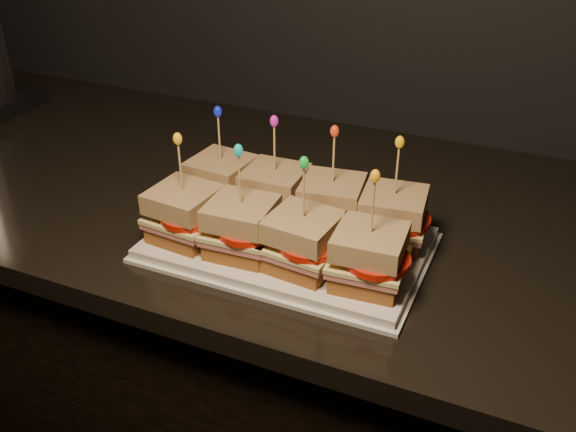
% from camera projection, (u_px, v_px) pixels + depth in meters
% --- Properties ---
extents(cabinet, '(2.35, 0.64, 0.88)m').
position_uv_depth(cabinet, '(337.00, 419.00, 1.25)').
color(cabinet, black).
rests_on(cabinet, ground).
extents(granite_slab, '(2.39, 0.68, 0.03)m').
position_uv_depth(granite_slab, '(348.00, 218.00, 1.02)').
color(granite_slab, black).
rests_on(granite_slab, cabinet).
extents(platter, '(0.37, 0.23, 0.02)m').
position_uv_depth(platter, '(288.00, 244.00, 0.90)').
color(platter, white).
rests_on(platter, granite_slab).
extents(platter_rim, '(0.39, 0.24, 0.01)m').
position_uv_depth(platter_rim, '(288.00, 248.00, 0.90)').
color(platter_rim, white).
rests_on(platter_rim, granite_slab).
extents(sandwich_0_bread_bot, '(0.09, 0.09, 0.02)m').
position_uv_depth(sandwich_0_bread_bot, '(223.00, 197.00, 0.98)').
color(sandwich_0_bread_bot, brown).
rests_on(sandwich_0_bread_bot, platter).
extents(sandwich_0_ham, '(0.10, 0.10, 0.01)m').
position_uv_depth(sandwich_0_ham, '(222.00, 188.00, 0.97)').
color(sandwich_0_ham, '#BF6055').
rests_on(sandwich_0_ham, sandwich_0_bread_bot).
extents(sandwich_0_cheese, '(0.10, 0.10, 0.01)m').
position_uv_depth(sandwich_0_cheese, '(222.00, 184.00, 0.97)').
color(sandwich_0_cheese, '#EFE58E').
rests_on(sandwich_0_cheese, sandwich_0_ham).
extents(sandwich_0_tomato, '(0.08, 0.08, 0.01)m').
position_uv_depth(sandwich_0_tomato, '(227.00, 183.00, 0.96)').
color(sandwich_0_tomato, red).
rests_on(sandwich_0_tomato, sandwich_0_cheese).
extents(sandwich_0_bread_top, '(0.09, 0.09, 0.03)m').
position_uv_depth(sandwich_0_bread_top, '(221.00, 168.00, 0.95)').
color(sandwich_0_bread_top, brown).
rests_on(sandwich_0_bread_top, sandwich_0_tomato).
extents(sandwich_0_pick, '(0.00, 0.00, 0.09)m').
position_uv_depth(sandwich_0_pick, '(219.00, 141.00, 0.93)').
color(sandwich_0_pick, tan).
rests_on(sandwich_0_pick, sandwich_0_bread_top).
extents(sandwich_0_frill, '(0.01, 0.01, 0.02)m').
position_uv_depth(sandwich_0_frill, '(218.00, 112.00, 0.91)').
color(sandwich_0_frill, '#101ACC').
rests_on(sandwich_0_frill, sandwich_0_pick).
extents(sandwich_1_bread_bot, '(0.08, 0.08, 0.02)m').
position_uv_depth(sandwich_1_bread_bot, '(275.00, 208.00, 0.95)').
color(sandwich_1_bread_bot, brown).
rests_on(sandwich_1_bread_bot, platter).
extents(sandwich_1_ham, '(0.09, 0.09, 0.01)m').
position_uv_depth(sandwich_1_ham, '(275.00, 199.00, 0.94)').
color(sandwich_1_ham, '#BF6055').
rests_on(sandwich_1_ham, sandwich_1_bread_bot).
extents(sandwich_1_cheese, '(0.09, 0.09, 0.01)m').
position_uv_depth(sandwich_1_cheese, '(275.00, 195.00, 0.94)').
color(sandwich_1_cheese, '#EFE58E').
rests_on(sandwich_1_cheese, sandwich_1_ham).
extents(sandwich_1_tomato, '(0.08, 0.08, 0.01)m').
position_uv_depth(sandwich_1_tomato, '(281.00, 194.00, 0.92)').
color(sandwich_1_tomato, red).
rests_on(sandwich_1_tomato, sandwich_1_cheese).
extents(sandwich_1_bread_top, '(0.09, 0.09, 0.03)m').
position_uv_depth(sandwich_1_bread_top, '(275.00, 179.00, 0.92)').
color(sandwich_1_bread_top, brown).
rests_on(sandwich_1_bread_top, sandwich_1_tomato).
extents(sandwich_1_pick, '(0.00, 0.00, 0.09)m').
position_uv_depth(sandwich_1_pick, '(274.00, 151.00, 0.90)').
color(sandwich_1_pick, tan).
rests_on(sandwich_1_pick, sandwich_1_bread_top).
extents(sandwich_1_frill, '(0.01, 0.01, 0.02)m').
position_uv_depth(sandwich_1_frill, '(274.00, 121.00, 0.88)').
color(sandwich_1_frill, '#C819AC').
rests_on(sandwich_1_frill, sandwich_1_pick).
extents(sandwich_2_bread_bot, '(0.09, 0.09, 0.02)m').
position_uv_depth(sandwich_2_bread_bot, '(331.00, 221.00, 0.92)').
color(sandwich_2_bread_bot, brown).
rests_on(sandwich_2_bread_bot, platter).
extents(sandwich_2_ham, '(0.10, 0.10, 0.01)m').
position_uv_depth(sandwich_2_ham, '(331.00, 211.00, 0.91)').
color(sandwich_2_ham, '#BF6055').
rests_on(sandwich_2_ham, sandwich_2_bread_bot).
extents(sandwich_2_cheese, '(0.10, 0.10, 0.01)m').
position_uv_depth(sandwich_2_cheese, '(332.00, 207.00, 0.91)').
color(sandwich_2_cheese, '#EFE58E').
rests_on(sandwich_2_cheese, sandwich_2_ham).
extents(sandwich_2_tomato, '(0.08, 0.08, 0.01)m').
position_uv_depth(sandwich_2_tomato, '(338.00, 206.00, 0.89)').
color(sandwich_2_tomato, red).
rests_on(sandwich_2_tomato, sandwich_2_cheese).
extents(sandwich_2_bread_top, '(0.09, 0.09, 0.03)m').
position_uv_depth(sandwich_2_bread_top, '(332.00, 191.00, 0.89)').
color(sandwich_2_bread_top, brown).
rests_on(sandwich_2_bread_top, sandwich_2_tomato).
extents(sandwich_2_pick, '(0.00, 0.00, 0.09)m').
position_uv_depth(sandwich_2_pick, '(333.00, 162.00, 0.87)').
color(sandwich_2_pick, tan).
rests_on(sandwich_2_pick, sandwich_2_bread_top).
extents(sandwich_2_frill, '(0.01, 0.01, 0.02)m').
position_uv_depth(sandwich_2_frill, '(335.00, 131.00, 0.85)').
color(sandwich_2_frill, red).
rests_on(sandwich_2_frill, sandwich_2_pick).
extents(sandwich_3_bread_bot, '(0.09, 0.09, 0.02)m').
position_uv_depth(sandwich_3_bread_bot, '(391.00, 234.00, 0.89)').
color(sandwich_3_bread_bot, brown).
rests_on(sandwich_3_bread_bot, platter).
extents(sandwich_3_ham, '(0.10, 0.10, 0.01)m').
position_uv_depth(sandwich_3_ham, '(392.00, 224.00, 0.88)').
color(sandwich_3_ham, '#BF6055').
rests_on(sandwich_3_ham, sandwich_3_bread_bot).
extents(sandwich_3_cheese, '(0.10, 0.10, 0.01)m').
position_uv_depth(sandwich_3_cheese, '(392.00, 220.00, 0.88)').
color(sandwich_3_cheese, '#EFE58E').
rests_on(sandwich_3_cheese, sandwich_3_ham).
extents(sandwich_3_tomato, '(0.08, 0.08, 0.01)m').
position_uv_depth(sandwich_3_tomato, '(400.00, 219.00, 0.86)').
color(sandwich_3_tomato, red).
rests_on(sandwich_3_tomato, sandwich_3_cheese).
extents(sandwich_3_bread_top, '(0.09, 0.09, 0.03)m').
position_uv_depth(sandwich_3_bread_top, '(394.00, 203.00, 0.86)').
color(sandwich_3_bread_top, brown).
rests_on(sandwich_3_bread_top, sandwich_3_tomato).
extents(sandwich_3_pick, '(0.00, 0.00, 0.09)m').
position_uv_depth(sandwich_3_pick, '(397.00, 174.00, 0.84)').
color(sandwich_3_pick, tan).
rests_on(sandwich_3_pick, sandwich_3_bread_top).
extents(sandwich_3_frill, '(0.01, 0.01, 0.02)m').
position_uv_depth(sandwich_3_frill, '(400.00, 142.00, 0.82)').
color(sandwich_3_frill, '#E9AC09').
rests_on(sandwich_3_frill, sandwich_3_pick).
extents(sandwich_4_bread_bot, '(0.09, 0.09, 0.02)m').
position_uv_depth(sandwich_4_bread_bot, '(186.00, 230.00, 0.90)').
color(sandwich_4_bread_bot, brown).
rests_on(sandwich_4_bread_bot, platter).
extents(sandwich_4_ham, '(0.10, 0.09, 0.01)m').
position_uv_depth(sandwich_4_ham, '(185.00, 220.00, 0.89)').
color(sandwich_4_ham, '#BF6055').
rests_on(sandwich_4_ham, sandwich_4_bread_bot).
extents(sandwich_4_cheese, '(0.10, 0.10, 0.01)m').
position_uv_depth(sandwich_4_cheese, '(185.00, 216.00, 0.88)').
color(sandwich_4_cheese, '#EFE58E').
rests_on(sandwich_4_cheese, sandwich_4_ham).
extents(sandwich_4_tomato, '(0.08, 0.08, 0.01)m').
position_uv_depth(sandwich_4_tomato, '(190.00, 215.00, 0.87)').
color(sandwich_4_tomato, red).
rests_on(sandwich_4_tomato, sandwich_4_cheese).
extents(sandwich_4_bread_top, '(0.09, 0.09, 0.03)m').
position_uv_depth(sandwich_4_bread_top, '(183.00, 199.00, 0.87)').
color(sandwich_4_bread_top, brown).
rests_on(sandwich_4_bread_top, sandwich_4_tomato).
extents(sandwich_4_pick, '(0.00, 0.00, 0.09)m').
position_uv_depth(sandwich_4_pick, '(180.00, 170.00, 0.85)').
color(sandwich_4_pick, tan).
rests_on(sandwich_4_pick, sandwich_4_bread_top).
extents(sandwich_4_frill, '(0.01, 0.01, 0.02)m').
position_uv_depth(sandwich_4_frill, '(178.00, 139.00, 0.83)').
color(sandwich_4_frill, '#F0AD15').
rests_on(sandwich_4_frill, sandwich_4_pick).
extents(sandwich_5_bread_bot, '(0.09, 0.09, 0.02)m').
position_uv_depth(sandwich_5_bread_bot, '(242.00, 244.00, 0.87)').
color(sandwich_5_bread_bot, brown).
rests_on(sandwich_5_bread_bot, platter).
extents(sandwich_5_ham, '(0.10, 0.09, 0.01)m').
position_uv_depth(sandwich_5_ham, '(242.00, 234.00, 0.86)').
color(sandwich_5_ham, '#BF6055').
rests_on(sandwich_5_ham, sandwich_5_bread_bot).
extents(sandwich_5_cheese, '(0.10, 0.09, 0.01)m').
position_uv_depth(sandwich_5_cheese, '(242.00, 230.00, 0.85)').
color(sandwich_5_cheese, '#EFE58E').
rests_on(sandwich_5_cheese, sandwich_5_ham).
extents(sandwich_5_tomato, '(0.08, 0.08, 0.01)m').
position_uv_depth(sandwich_5_tomato, '(248.00, 229.00, 0.84)').
color(sandwich_5_tomato, red).
rests_on(sandwich_5_tomato, sandwich_5_cheese).
extents(sandwich_5_bread_top, '(0.09, 0.09, 0.03)m').
position_uv_depth(sandwich_5_bread_top, '(241.00, 212.00, 0.84)').
color(sandwich_5_bread_top, brown).
rests_on(sandwich_5_bread_top, sandwich_5_tomato).
extents(sandwich_5_pick, '(0.00, 0.00, 0.09)m').
position_uv_depth(sandwich_5_pick, '(240.00, 182.00, 0.82)').
color(sandwich_5_pick, tan).
rests_on(sandwich_5_pick, sandwich_5_bread_top).
extents(sandwich_5_frill, '(0.01, 0.01, 0.02)m').
position_uv_depth(sandwich_5_frill, '(238.00, 150.00, 0.80)').
color(sandwich_5_frill, '#12B5AC').
rests_on(sandwich_5_frill, sandwich_5_pick).
extents(sandwich_6_bread_bot, '(0.09, 0.09, 0.02)m').
position_uv_depth(sandwich_6_bread_bot, '(303.00, 259.00, 0.83)').
color(sandwich_6_bread_bot, brown).
rests_on(sandwich_6_bread_bot, platter).
extents(sandwich_6_ham, '(0.10, 0.10, 0.01)m').
position_uv_depth(sandwich_6_ham, '(303.00, 249.00, 0.83)').
color(sandwich_6_ham, '#BF6055').
rests_on(sandwich_6_ham, sandwich_6_bread_bot).
extents(sandwich_6_cheese, '(0.10, 0.10, 0.01)m').
position_uv_depth(sandwich_6_cheese, '(303.00, 244.00, 0.82)').
color(sandwich_6_cheese, '#EFE58E').
rests_on(sandwich_6_cheese, sandwich_6_ham).
extents(sandwich_6_tomato, '(0.08, 0.08, 0.01)m').
position_uv_depth(sandwich_6_tomato, '(310.00, 244.00, 0.81)').
color(sandwich_6_tomato, red).
rests_on(sandwich_6_tomato, sandwich_6_cheese).
extents(sandwich_6_bread_top, '(0.09, 0.09, 0.03)m').
position_uv_depth(sandwich_6_bread_top, '(303.00, 227.00, 0.81)').
color(sandwich_6_bread_top, brown).
rests_on(sandwich_6_bread_top, sandwich_6_tomato).
extents(sandwich_6_pick, '(0.00, 0.00, 0.09)m').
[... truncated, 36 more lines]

